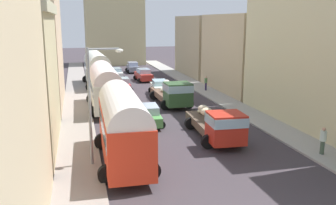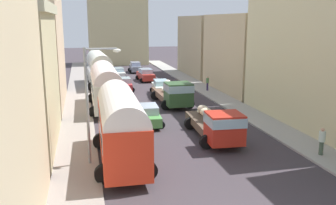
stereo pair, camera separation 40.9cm
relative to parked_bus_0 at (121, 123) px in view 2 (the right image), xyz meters
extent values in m
plane|color=#3A3339|center=(4.70, 17.79, -2.35)|extent=(154.00, 154.00, 0.00)
cube|color=gray|center=(-2.55, 17.79, -2.28)|extent=(2.50, 70.00, 0.14)
cube|color=#9F9B94|center=(11.95, 17.79, -2.28)|extent=(2.50, 70.00, 0.14)
cube|color=beige|center=(-5.96, 4.19, 1.86)|extent=(4.32, 10.49, 8.42)
cube|color=beige|center=(-5.96, 4.19, 6.38)|extent=(4.75, 10.49, 0.62)
cube|color=beige|center=(-5.96, 16.38, 3.45)|extent=(4.32, 12.03, 11.60)
cube|color=beige|center=(15.80, 5.12, 4.18)|extent=(5.18, 14.64, 13.06)
cube|color=tan|center=(16.08, 19.03, 1.99)|extent=(5.75, 12.29, 8.68)
cube|color=tan|center=(15.85, 32.16, 1.97)|extent=(5.30, 12.07, 8.63)
cube|color=tan|center=(4.70, 50.36, 3.94)|extent=(10.51, 7.57, 12.57)
cube|color=#C0B889|center=(1.03, 48.47, 6.14)|extent=(2.47, 2.47, 16.98)
cube|color=#B9B97C|center=(8.38, 48.47, 6.14)|extent=(2.47, 2.47, 16.98)
cube|color=red|center=(0.00, 0.00, -0.56)|extent=(2.48, 8.48, 2.57)
cylinder|color=silver|center=(0.00, 0.00, 0.72)|extent=(2.43, 8.31, 2.27)
cube|color=#99B7C6|center=(0.00, 0.00, 0.00)|extent=(2.51, 7.81, 0.82)
cylinder|color=black|center=(-1.05, 2.64, -1.85)|extent=(1.00, 0.35, 1.00)
cylinder|color=black|center=(1.15, 2.59, -1.85)|extent=(1.00, 0.35, 1.00)
cylinder|color=black|center=(-1.15, -2.59, -1.85)|extent=(1.00, 0.35, 1.00)
cylinder|color=black|center=(1.05, -2.64, -1.85)|extent=(1.00, 0.35, 1.00)
cube|color=silver|center=(0.02, 13.40, -0.66)|extent=(2.46, 8.99, 2.38)
cylinder|color=silver|center=(0.02, 13.40, 0.54)|extent=(2.41, 8.81, 2.39)
cube|color=#99B7C6|center=(0.02, 13.40, -0.13)|extent=(2.51, 8.27, 0.76)
cylinder|color=black|center=(-1.13, 16.19, -1.85)|extent=(1.00, 0.35, 1.00)
cylinder|color=black|center=(1.19, 16.19, -1.85)|extent=(1.00, 0.35, 1.00)
cylinder|color=black|center=(-1.14, 10.62, -1.85)|extent=(1.00, 0.35, 1.00)
cylinder|color=black|center=(1.17, 10.62, -1.85)|extent=(1.00, 0.35, 1.00)
cube|color=beige|center=(0.02, 25.91, -0.58)|extent=(2.85, 9.52, 2.53)
cylinder|color=silver|center=(0.02, 25.91, 0.68)|extent=(2.80, 9.33, 2.40)
cube|color=#99B7C6|center=(0.02, 25.91, -0.03)|extent=(2.87, 8.77, 0.81)
cylinder|color=black|center=(-1.27, 28.78, -1.85)|extent=(1.00, 0.35, 1.00)
cylinder|color=black|center=(1.05, 28.88, -1.85)|extent=(1.00, 0.35, 1.00)
cylinder|color=black|center=(-1.02, 22.94, -1.85)|extent=(1.00, 0.35, 1.00)
cylinder|color=black|center=(1.30, 23.04, -1.85)|extent=(1.00, 0.35, 1.00)
cube|color=#B32618|center=(6.55, 0.81, -0.96)|extent=(2.25, 2.16, 1.89)
cube|color=#99B7C6|center=(6.55, 0.81, -0.43)|extent=(2.30, 2.24, 0.60)
cube|color=brown|center=(6.73, 4.46, -1.62)|extent=(2.41, 5.37, 0.55)
ellipsoid|color=beige|center=(6.85, 5.96, -1.12)|extent=(1.18, 1.15, 0.45)
ellipsoid|color=silver|center=(6.95, 2.79, -1.10)|extent=(0.92, 0.97, 0.49)
ellipsoid|color=beige|center=(6.78, 3.59, -1.06)|extent=(0.91, 1.10, 0.58)
ellipsoid|color=beige|center=(6.39, 3.95, -0.65)|extent=(0.93, 0.76, 0.58)
ellipsoid|color=beige|center=(6.52, 5.06, -0.70)|extent=(1.02, 1.06, 0.54)
cylinder|color=black|center=(7.63, 1.01, -1.90)|extent=(0.90, 0.32, 0.90)
cylinder|color=black|center=(5.49, 1.12, -1.90)|extent=(0.90, 0.32, 0.90)
cylinder|color=black|center=(7.85, 5.40, -1.90)|extent=(0.90, 0.32, 0.90)
cylinder|color=black|center=(5.71, 5.50, -1.90)|extent=(0.90, 0.32, 0.90)
cube|color=#2E4D2A|center=(6.42, 11.71, -0.87)|extent=(2.32, 2.19, 2.05)
cube|color=#99B7C6|center=(6.42, 11.71, -0.30)|extent=(2.36, 2.28, 0.66)
cube|color=brown|center=(6.34, 15.53, -1.62)|extent=(2.38, 5.54, 0.55)
ellipsoid|color=beige|center=(6.69, 16.81, -1.11)|extent=(0.85, 0.71, 0.48)
ellipsoid|color=beige|center=(6.06, 15.44, -1.12)|extent=(0.96, 0.78, 0.45)
ellipsoid|color=beige|center=(6.52, 13.77, -1.10)|extent=(1.05, 0.89, 0.49)
ellipsoid|color=beige|center=(6.24, 15.34, -0.77)|extent=(0.92, 0.87, 0.48)
ellipsoid|color=silver|center=(6.62, 16.95, -0.66)|extent=(1.00, 1.03, 0.57)
ellipsoid|color=beige|center=(6.89, 14.72, -0.66)|extent=(1.23, 1.21, 0.57)
ellipsoid|color=beige|center=(6.30, 13.79, -0.51)|extent=(0.93, 0.90, 0.44)
cylinder|color=black|center=(7.55, 11.99, -1.90)|extent=(0.90, 0.31, 0.90)
cylinder|color=black|center=(5.27, 11.95, -1.90)|extent=(0.90, 0.31, 0.90)
cylinder|color=black|center=(7.46, 16.58, -1.90)|extent=(0.90, 0.31, 0.90)
cylinder|color=black|center=(5.19, 16.53, -1.90)|extent=(0.90, 0.31, 0.90)
cube|color=silver|center=(6.39, 19.18, -1.67)|extent=(1.90, 4.18, 0.81)
cube|color=#97C0D0|center=(6.39, 19.18, -1.01)|extent=(1.58, 2.21, 0.52)
cylinder|color=black|center=(7.12, 17.86, -2.05)|extent=(0.60, 0.21, 0.60)
cylinder|color=black|center=(5.49, 17.97, -2.05)|extent=(0.60, 0.21, 0.60)
cylinder|color=black|center=(7.29, 20.38, -2.05)|extent=(0.60, 0.21, 0.60)
cylinder|color=black|center=(5.66, 20.49, -2.05)|extent=(0.60, 0.21, 0.60)
cube|color=#AA2C23|center=(6.32, 28.81, -1.68)|extent=(1.93, 4.43, 0.80)
cube|color=#9DB2CE|center=(6.32, 28.81, -0.98)|extent=(1.60, 2.34, 0.58)
cylinder|color=black|center=(7.23, 27.53, -2.05)|extent=(0.60, 0.21, 0.60)
cylinder|color=black|center=(5.58, 27.42, -2.05)|extent=(0.60, 0.21, 0.60)
cylinder|color=black|center=(7.06, 30.20, -2.05)|extent=(0.60, 0.21, 0.60)
cylinder|color=black|center=(5.40, 30.10, -2.05)|extent=(0.60, 0.21, 0.60)
cube|color=gray|center=(6.15, 37.43, -1.68)|extent=(1.65, 3.80, 0.79)
cube|color=#A2AFCF|center=(6.15, 37.43, -0.99)|extent=(1.43, 1.99, 0.59)
cylinder|color=black|center=(6.92, 36.25, -2.05)|extent=(0.60, 0.21, 0.60)
cylinder|color=black|center=(5.34, 36.28, -2.05)|extent=(0.60, 0.21, 0.60)
cylinder|color=black|center=(6.97, 38.58, -2.05)|extent=(0.60, 0.21, 0.60)
cylinder|color=black|center=(5.39, 38.61, -2.05)|extent=(0.60, 0.21, 0.60)
cube|color=#4F9849|center=(2.89, 7.49, -1.73)|extent=(1.86, 4.31, 0.71)
cube|color=#A0B0C8|center=(2.89, 7.49, -1.08)|extent=(1.55, 2.28, 0.58)
cylinder|color=black|center=(2.16, 8.85, -2.05)|extent=(0.60, 0.21, 0.60)
cylinder|color=black|center=(3.77, 8.75, -2.05)|extent=(0.60, 0.21, 0.60)
cylinder|color=black|center=(2.00, 6.24, -2.05)|extent=(0.60, 0.21, 0.60)
cylinder|color=black|center=(3.61, 6.14, -2.05)|extent=(0.60, 0.21, 0.60)
cube|color=#AB292F|center=(2.64, 22.13, -1.73)|extent=(1.71, 3.82, 0.70)
cube|color=#A4BDCE|center=(2.64, 22.13, -1.09)|extent=(1.47, 2.00, 0.57)
cylinder|color=black|center=(1.86, 23.32, -2.05)|extent=(0.60, 0.21, 0.60)
cylinder|color=black|center=(3.47, 23.28, -2.05)|extent=(0.60, 0.21, 0.60)
cylinder|color=black|center=(1.80, 20.98, -2.05)|extent=(0.60, 0.21, 0.60)
cylinder|color=black|center=(3.41, 20.94, -2.05)|extent=(0.60, 0.21, 0.60)
cube|color=silver|center=(2.82, 31.76, -1.70)|extent=(1.83, 4.35, 0.76)
cube|color=#99B5C6|center=(2.82, 31.76, -1.08)|extent=(1.57, 2.27, 0.48)
cylinder|color=black|center=(1.92, 33.08, -2.05)|extent=(0.60, 0.21, 0.60)
cylinder|color=black|center=(3.66, 33.11, -2.05)|extent=(0.60, 0.21, 0.60)
cylinder|color=black|center=(1.98, 30.40, -2.05)|extent=(0.60, 0.21, 0.60)
cylinder|color=black|center=(3.72, 30.44, -2.05)|extent=(0.60, 0.21, 0.60)
cylinder|color=#2A1F48|center=(11.91, 19.56, -2.28)|extent=(0.18, 0.18, 0.14)
cylinder|color=#2A1F48|center=(11.91, 19.56, -1.77)|extent=(0.26, 0.26, 0.88)
cylinder|color=#4A7544|center=(11.91, 19.56, -1.06)|extent=(0.39, 0.39, 0.54)
sphere|color=tan|center=(11.91, 19.56, -0.68)|extent=(0.22, 0.22, 0.22)
cylinder|color=#405241|center=(11.69, -1.79, -2.28)|extent=(0.21, 0.21, 0.14)
cylinder|color=#405241|center=(11.69, -1.79, -1.80)|extent=(0.32, 0.32, 0.82)
cylinder|color=silver|center=(11.69, -1.79, -1.08)|extent=(0.50, 0.50, 0.62)
sphere|color=tan|center=(11.69, -1.79, -0.66)|extent=(0.21, 0.21, 0.21)
cylinder|color=gray|center=(-1.80, -0.02, 0.96)|extent=(0.16, 0.16, 6.61)
cylinder|color=gray|center=(-0.95, -0.02, 4.16)|extent=(1.69, 0.11, 0.11)
ellipsoid|color=silver|center=(-0.11, -0.02, 4.06)|extent=(0.44, 0.28, 0.20)
camera|label=1|loc=(-2.35, -19.99, 5.63)|focal=39.52mm
camera|label=2|loc=(-1.95, -20.09, 5.63)|focal=39.52mm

